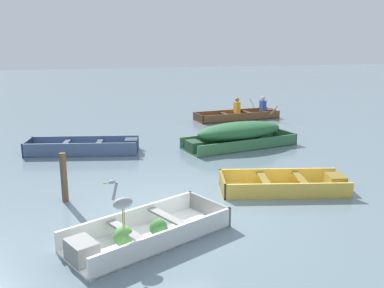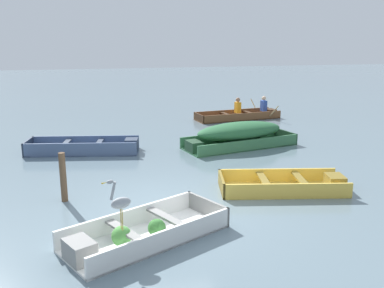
# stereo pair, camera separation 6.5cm
# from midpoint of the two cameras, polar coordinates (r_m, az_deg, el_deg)

# --- Properties ---
(ground_plane) EXTENTS (80.00, 80.00, 0.00)m
(ground_plane) POSITION_cam_midpoint_polar(r_m,az_deg,el_deg) (8.51, -3.17, -8.58)
(ground_plane) COLOR slate
(dinghy_white_foreground) EXTENTS (2.97, 2.21, 0.37)m
(dinghy_white_foreground) POSITION_cam_midpoint_polar(r_m,az_deg,el_deg) (7.20, -6.73, -11.84)
(dinghy_white_foreground) COLOR white
(dinghy_white_foreground) RESTS_ON ground
(skiff_slate_blue_near_moored) EXTENTS (3.32, 1.59, 0.39)m
(skiff_slate_blue_near_moored) POSITION_cam_midpoint_polar(r_m,az_deg,el_deg) (12.83, -13.55, -0.50)
(skiff_slate_blue_near_moored) COLOR #475B7F
(skiff_slate_blue_near_moored) RESTS_ON ground
(skiff_green_mid_moored) EXTENTS (3.66, 1.90, 0.76)m
(skiff_green_mid_moored) POSITION_cam_midpoint_polar(r_m,az_deg,el_deg) (13.13, 6.43, 1.45)
(skiff_green_mid_moored) COLOR #387047
(skiff_green_mid_moored) RESTS_ON ground
(skiff_yellow_far_moored) EXTENTS (2.87, 1.63, 0.33)m
(skiff_yellow_far_moored) POSITION_cam_midpoint_polar(r_m,az_deg,el_deg) (9.66, 12.84, -5.39)
(skiff_yellow_far_moored) COLOR #E5BC47
(skiff_yellow_far_moored) RESTS_ON ground
(rowboat_wooden_brown_with_crew) EXTENTS (3.59, 2.24, 0.89)m
(rowboat_wooden_brown_with_crew) POSITION_cam_midpoint_polar(r_m,az_deg,el_deg) (17.84, 6.81, 3.92)
(rowboat_wooden_brown_with_crew) COLOR brown
(rowboat_wooden_brown_with_crew) RESTS_ON ground
(heron_on_dinghy) EXTENTS (0.45, 0.23, 0.84)m
(heron_on_dinghy) POSITION_cam_midpoint_polar(r_m,az_deg,el_deg) (6.66, -9.31, -7.60)
(heron_on_dinghy) COLOR olive
(heron_on_dinghy) RESTS_ON dinghy_white_foreground
(mooring_post) EXTENTS (0.13, 0.13, 1.03)m
(mooring_post) POSITION_cam_midpoint_polar(r_m,az_deg,el_deg) (9.07, -16.60, -4.27)
(mooring_post) COLOR brown
(mooring_post) RESTS_ON ground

